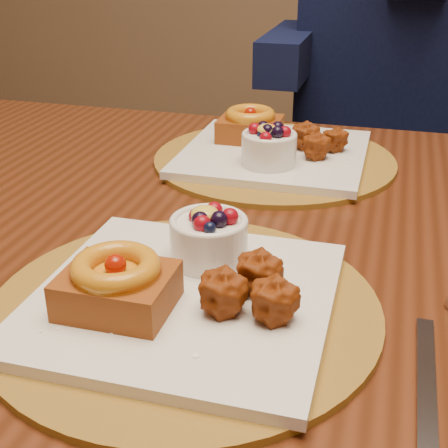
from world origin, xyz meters
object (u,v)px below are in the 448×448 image
(dining_table, at_px, (239,270))
(place_setting_near, at_px, (184,288))
(chair_far, at_px, (411,192))
(place_setting_far, at_px, (273,150))

(dining_table, bearing_deg, place_setting_near, -90.55)
(dining_table, xyz_separation_m, chair_far, (0.24, 0.78, -0.17))
(dining_table, relative_size, place_setting_far, 4.21)
(place_setting_near, xyz_separation_m, place_setting_far, (0.00, 0.43, -0.00))
(place_setting_near, height_order, chair_far, chair_far)
(chair_far, bearing_deg, place_setting_near, -82.06)
(place_setting_near, height_order, place_setting_far, same)
(place_setting_far, height_order, chair_far, chair_far)
(place_setting_near, distance_m, place_setting_far, 0.43)
(place_setting_near, bearing_deg, place_setting_far, 90.00)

